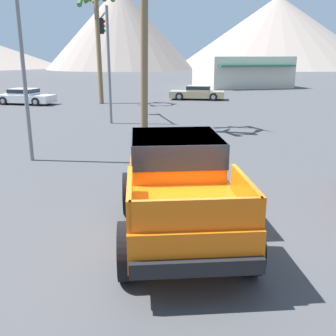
# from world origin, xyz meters

# --- Properties ---
(ground_plane) EXTENTS (320.00, 320.00, 0.00)m
(ground_plane) POSITION_xyz_m (0.00, 0.00, 0.00)
(ground_plane) COLOR #424244
(orange_pickup_truck) EXTENTS (2.94, 5.10, 1.97)m
(orange_pickup_truck) POSITION_xyz_m (-0.08, 0.28, 1.13)
(orange_pickup_truck) COLOR orange
(orange_pickup_truck) RESTS_ON ground_plane
(parked_car_tan) EXTENTS (4.90, 3.33, 1.18)m
(parked_car_tan) POSITION_xyz_m (8.32, 25.14, 0.61)
(parked_car_tan) COLOR tan
(parked_car_tan) RESTS_ON ground_plane
(parked_car_white) EXTENTS (4.72, 3.55, 1.20)m
(parked_car_white) POSITION_xyz_m (-5.60, 25.07, 0.61)
(parked_car_white) COLOR white
(parked_car_white) RESTS_ON ground_plane
(traffic_light_main) EXTENTS (0.38, 4.35, 6.10)m
(traffic_light_main) POSITION_xyz_m (-0.06, 16.23, 4.28)
(traffic_light_main) COLOR slate
(traffic_light_main) RESTS_ON ground_plane
(street_lamp_post) EXTENTS (0.90, 0.24, 7.43)m
(street_lamp_post) POSITION_xyz_m (-3.63, 7.24, 4.48)
(street_lamp_post) COLOR slate
(street_lamp_post) RESTS_ON ground_plane
(palm_tree_short) EXTENTS (2.93, 2.88, 8.66)m
(palm_tree_short) POSITION_xyz_m (0.06, 24.41, 6.48)
(palm_tree_short) COLOR brown
(palm_tree_short) RESTS_ON ground_plane
(storefront_building) EXTENTS (9.80, 8.64, 3.53)m
(storefront_building) POSITION_xyz_m (17.86, 37.79, 1.77)
(storefront_building) COLOR beige
(storefront_building) RESTS_ON ground_plane
(distant_mountain_range) EXTENTS (173.99, 87.86, 21.60)m
(distant_mountain_range) POSITION_xyz_m (4.19, 115.89, 8.30)
(distant_mountain_range) COLOR gray
(distant_mountain_range) RESTS_ON ground_plane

